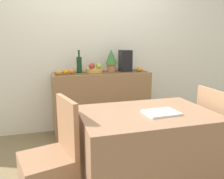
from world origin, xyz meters
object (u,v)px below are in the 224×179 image
coffee_maker (125,61)px  chair_near_window (50,177)px  potted_plant (111,59)px  dining_table (145,151)px  fruit_bowl (94,70)px  chair_by_corner (221,150)px  open_book (161,113)px  sideboard_console (102,103)px  wine_bottle (79,65)px

coffee_maker → chair_near_window: (-1.14, -1.43, -0.79)m
potted_plant → coffee_maker: bearing=0.0°
coffee_maker → dining_table: size_ratio=0.27×
fruit_bowl → chair_by_corner: 1.87m
potted_plant → chair_by_corner: potted_plant is taller
potted_plant → chair_near_window: 1.89m
open_book → chair_by_corner: bearing=2.9°
chair_near_window → chair_by_corner: 1.67m
fruit_bowl → chair_by_corner: bearing=-55.3°
sideboard_console → open_book: (0.15, -1.51, 0.30)m
coffee_maker → sideboard_console: bearing=180.0°
fruit_bowl → potted_plant: 0.29m
wine_bottle → dining_table: size_ratio=0.28×
dining_table → chair_by_corner: (0.83, 0.00, -0.10)m
sideboard_console → dining_table: 1.44m
coffee_maker → chair_near_window: 1.99m
coffee_maker → open_book: (-0.21, -1.51, -0.31)m
coffee_maker → chair_near_window: bearing=-128.6°
open_book → fruit_bowl: bearing=96.6°
dining_table → chair_by_corner: 0.84m
potted_plant → chair_near_window: (-0.93, -1.43, -0.82)m
coffee_maker → chair_by_corner: bearing=-69.9°
sideboard_console → dining_table: bearing=-87.9°
coffee_maker → open_book: 1.56m
chair_near_window → fruit_bowl: bearing=64.7°
wine_bottle → dining_table: 1.62m
wine_bottle → chair_by_corner: (1.20, -1.43, -0.76)m
potted_plant → chair_near_window: bearing=-123.0°
sideboard_console → fruit_bowl: 0.50m
potted_plant → chair_by_corner: (0.74, -1.43, -0.82)m
wine_bottle → coffee_maker: wine_bottle is taller
chair_by_corner → sideboard_console: bearing=121.7°
sideboard_console → wine_bottle: bearing=180.0°
sideboard_console → chair_by_corner: (0.89, -1.43, -0.18)m
sideboard_console → dining_table: (0.05, -1.43, -0.08)m
potted_plant → sideboard_console: bearing=180.0°
dining_table → chair_near_window: bearing=179.7°
coffee_maker → dining_table: 1.62m
wine_bottle → chair_near_window: (-0.46, -1.43, -0.76)m
chair_near_window → sideboard_console: bearing=61.3°
chair_by_corner → dining_table: bearing=-180.0°
fruit_bowl → chair_near_window: (-0.68, -1.43, -0.67)m
chair_by_corner → wine_bottle: bearing=130.0°
fruit_bowl → open_book: (0.26, -1.51, -0.19)m
sideboard_console → chair_near_window: bearing=-118.7°
open_book → chair_by_corner: (0.74, 0.08, -0.48)m
potted_plant → chair_near_window: potted_plant is taller
fruit_bowl → dining_table: fruit_bowl is taller
open_book → chair_by_corner: chair_by_corner is taller
sideboard_console → fruit_bowl: bearing=180.0°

